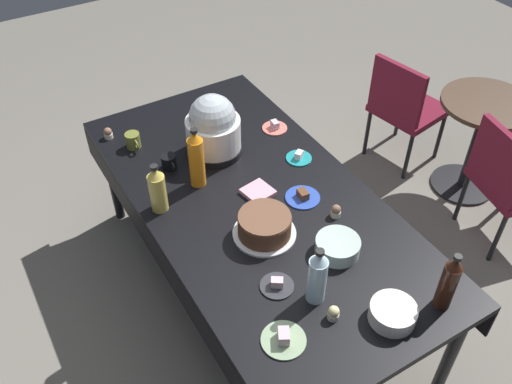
# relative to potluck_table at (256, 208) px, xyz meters

# --- Properties ---
(ground) EXTENTS (9.00, 9.00, 0.00)m
(ground) POSITION_rel_potluck_table_xyz_m (0.00, 0.00, -0.69)
(ground) COLOR slate
(potluck_table) EXTENTS (2.20, 1.10, 0.75)m
(potluck_table) POSITION_rel_potluck_table_xyz_m (0.00, 0.00, 0.00)
(potluck_table) COLOR black
(potluck_table) RESTS_ON ground
(frosted_layer_cake) EXTENTS (0.30, 0.30, 0.12)m
(frosted_layer_cake) POSITION_rel_potluck_table_xyz_m (0.23, -0.09, 0.12)
(frosted_layer_cake) COLOR silver
(frosted_layer_cake) RESTS_ON potluck_table
(slow_cooker) EXTENTS (0.31, 0.31, 0.36)m
(slow_cooker) POSITION_rel_potluck_table_xyz_m (-0.45, 0.00, 0.23)
(slow_cooker) COLOR black
(slow_cooker) RESTS_ON potluck_table
(glass_salad_bowl) EXTENTS (0.21, 0.21, 0.08)m
(glass_salad_bowl) POSITION_rel_potluck_table_xyz_m (0.50, 0.14, 0.10)
(glass_salad_bowl) COLOR #B2C6BC
(glass_salad_bowl) RESTS_ON potluck_table
(ceramic_snack_bowl) EXTENTS (0.20, 0.20, 0.08)m
(ceramic_snack_bowl) POSITION_rel_potluck_table_xyz_m (0.91, 0.11, 0.10)
(ceramic_snack_bowl) COLOR silver
(ceramic_snack_bowl) RESTS_ON potluck_table
(dessert_plate_teal) EXTENTS (0.14, 0.14, 0.05)m
(dessert_plate_teal) POSITION_rel_potluck_table_xyz_m (-0.16, 0.37, 0.07)
(dessert_plate_teal) COLOR teal
(dessert_plate_teal) RESTS_ON potluck_table
(dessert_plate_cobalt) EXTENTS (0.18, 0.18, 0.05)m
(dessert_plate_cobalt) POSITION_rel_potluck_table_xyz_m (0.11, 0.21, 0.07)
(dessert_plate_cobalt) COLOR #2D4CB2
(dessert_plate_cobalt) RESTS_ON potluck_table
(dessert_plate_coral) EXTENTS (0.15, 0.15, 0.05)m
(dessert_plate_coral) POSITION_rel_potluck_table_xyz_m (-0.47, 0.41, 0.07)
(dessert_plate_coral) COLOR #E07266
(dessert_plate_coral) RESTS_ON potluck_table
(dessert_plate_sage) EXTENTS (0.18, 0.18, 0.06)m
(dessert_plate_sage) POSITION_rel_potluck_table_xyz_m (0.77, -0.33, 0.08)
(dessert_plate_sage) COLOR #8CA87F
(dessert_plate_sage) RESTS_ON potluck_table
(dessert_plate_charcoal) EXTENTS (0.15, 0.15, 0.05)m
(dessert_plate_charcoal) POSITION_rel_potluck_table_xyz_m (0.52, -0.21, 0.07)
(dessert_plate_charcoal) COLOR #2D2D33
(dessert_plate_charcoal) RESTS_ON potluck_table
(cupcake_mint) EXTENTS (0.05, 0.05, 0.07)m
(cupcake_mint) POSITION_rel_potluck_table_xyz_m (0.78, -0.09, 0.09)
(cupcake_mint) COLOR beige
(cupcake_mint) RESTS_ON potluck_table
(cupcake_lemon) EXTENTS (0.05, 0.05, 0.07)m
(cupcake_lemon) POSITION_rel_potluck_table_xyz_m (0.30, 0.28, 0.09)
(cupcake_lemon) COLOR beige
(cupcake_lemon) RESTS_ON potluck_table
(cupcake_rose) EXTENTS (0.05, 0.05, 0.07)m
(cupcake_rose) POSITION_rel_potluck_table_xyz_m (-0.88, -0.46, 0.09)
(cupcake_rose) COLOR beige
(cupcake_rose) RESTS_ON potluck_table
(soda_bottle_orange_juice) EXTENTS (0.08, 0.08, 0.35)m
(soda_bottle_orange_juice) POSITION_rel_potluck_table_xyz_m (-0.26, -0.20, 0.22)
(soda_bottle_orange_juice) COLOR orange
(soda_bottle_orange_juice) RESTS_ON potluck_table
(soda_bottle_water) EXTENTS (0.08, 0.08, 0.30)m
(soda_bottle_water) POSITION_rel_potluck_table_xyz_m (0.66, -0.10, 0.20)
(soda_bottle_water) COLOR silver
(soda_bottle_water) RESTS_ON potluck_table
(soda_bottle_cola) EXTENTS (0.07, 0.07, 0.31)m
(soda_bottle_cola) POSITION_rel_potluck_table_xyz_m (0.96, 0.34, 0.20)
(soda_bottle_cola) COLOR #33190F
(soda_bottle_cola) RESTS_ON potluck_table
(soda_bottle_ginger_ale) EXTENTS (0.09, 0.09, 0.28)m
(soda_bottle_ginger_ale) POSITION_rel_potluck_table_xyz_m (-0.19, -0.44, 0.19)
(soda_bottle_ginger_ale) COLOR gold
(soda_bottle_ginger_ale) RESTS_ON potluck_table
(coffee_mug_olive) EXTENTS (0.12, 0.08, 0.09)m
(coffee_mug_olive) POSITION_rel_potluck_table_xyz_m (-0.73, -0.37, 0.11)
(coffee_mug_olive) COLOR olive
(coffee_mug_olive) RESTS_ON potluck_table
(coffee_mug_black) EXTENTS (0.12, 0.08, 0.08)m
(coffee_mug_black) POSITION_rel_potluck_table_xyz_m (-0.45, -0.27, 0.10)
(coffee_mug_black) COLOR black
(coffee_mug_black) RESTS_ON potluck_table
(paper_napkin_stack) EXTENTS (0.16, 0.16, 0.02)m
(paper_napkin_stack) POSITION_rel_potluck_table_xyz_m (-0.03, 0.03, 0.07)
(paper_napkin_stack) COLOR pink
(paper_napkin_stack) RESTS_ON potluck_table
(maroon_chair_left) EXTENTS (0.51, 0.51, 0.85)m
(maroon_chair_left) POSITION_rel_potluck_table_xyz_m (-0.54, 1.54, -0.20)
(maroon_chair_left) COLOR maroon
(maroon_chair_left) RESTS_ON ground
(maroon_chair_right) EXTENTS (0.53, 0.53, 0.85)m
(maroon_chair_right) POSITION_rel_potluck_table_xyz_m (0.38, 1.54, -0.20)
(maroon_chair_right) COLOR maroon
(maroon_chair_right) RESTS_ON ground
(round_cafe_table) EXTENTS (0.60, 0.60, 0.72)m
(round_cafe_table) POSITION_rel_potluck_table_xyz_m (-0.05, 1.77, -0.19)
(round_cafe_table) COLOR #473323
(round_cafe_table) RESTS_ON ground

